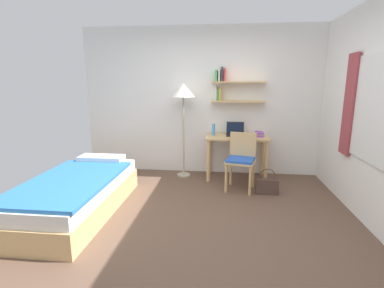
{
  "coord_description": "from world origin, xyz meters",
  "views": [
    {
      "loc": [
        0.32,
        -3.1,
        1.64
      ],
      "look_at": [
        -0.08,
        0.51,
        0.85
      ],
      "focal_mm": 26.54,
      "sensor_mm": 36.0,
      "label": 1
    }
  ],
  "objects": [
    {
      "name": "laptop",
      "position": [
        0.53,
        1.77,
        0.8
      ],
      "size": [
        0.31,
        0.23,
        0.23
      ],
      "color": "black",
      "rests_on": "desk"
    },
    {
      "name": "bed",
      "position": [
        -1.52,
        0.14,
        0.24
      ],
      "size": [
        0.97,
        2.04,
        0.54
      ],
      "color": "tan",
      "rests_on": "ground_plane"
    },
    {
      "name": "standing_lamp",
      "position": [
        -0.36,
        1.72,
        1.42
      ],
      "size": [
        0.4,
        0.4,
        1.62
      ],
      "color": "#B2A893",
      "rests_on": "ground_plane"
    },
    {
      "name": "handbag",
      "position": [
        1.0,
        1.01,
        0.13
      ],
      "size": [
        0.33,
        0.11,
        0.39
      ],
      "color": "#4C382D",
      "rests_on": "ground_plane"
    },
    {
      "name": "wall_back",
      "position": [
        0.01,
        2.02,
        1.31
      ],
      "size": [
        4.4,
        0.27,
        2.6
      ],
      "color": "white",
      "rests_on": "ground_plane"
    },
    {
      "name": "ground_plane",
      "position": [
        0.0,
        0.0,
        0.0
      ],
      "size": [
        5.28,
        5.28,
        0.0
      ],
      "primitive_type": "plane",
      "color": "brown"
    },
    {
      "name": "desk",
      "position": [
        0.57,
        1.7,
        0.6
      ],
      "size": [
        1.04,
        0.57,
        0.74
      ],
      "color": "tan",
      "rests_on": "ground_plane"
    },
    {
      "name": "book_stack",
      "position": [
        0.94,
        1.73,
        0.78
      ],
      "size": [
        0.16,
        0.24,
        0.07
      ],
      "color": "purple",
      "rests_on": "desk"
    },
    {
      "name": "water_bottle",
      "position": [
        0.16,
        1.74,
        0.84
      ],
      "size": [
        0.06,
        0.06,
        0.2
      ],
      "primitive_type": "cylinder",
      "color": "#4C99DB",
      "rests_on": "desk"
    },
    {
      "name": "desk_chair",
      "position": [
        0.61,
        1.19,
        0.5
      ],
      "size": [
        0.51,
        0.51,
        0.88
      ],
      "color": "tan",
      "rests_on": "ground_plane"
    }
  ]
}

